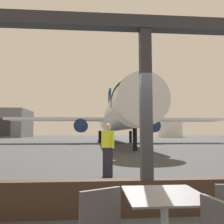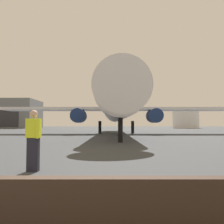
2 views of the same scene
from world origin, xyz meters
name	(u,v)px [view 1 (image 1 of 2)]	position (x,y,z in m)	size (l,w,h in m)	color
ground_plane	(99,141)	(0.00, 40.00, 0.00)	(220.00, 220.00, 0.00)	#383A3D
window_frame	(146,140)	(0.00, 0.00, 1.29)	(7.51, 0.24, 3.58)	#38281E
airplane	(117,117)	(2.39, 28.87, 3.78)	(31.86, 36.16, 10.77)	silver
ground_crew_worker	(108,149)	(-0.48, 3.56, 0.90)	(0.41, 0.45, 1.74)	black
fuel_storage_tank	(170,129)	(26.92, 78.14, 2.99)	(8.67, 8.67, 5.98)	white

